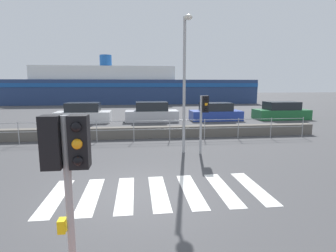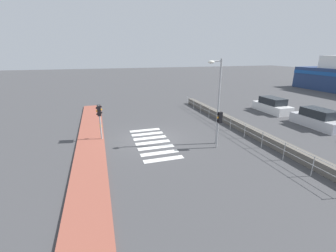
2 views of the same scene
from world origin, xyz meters
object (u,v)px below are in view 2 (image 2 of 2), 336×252
at_px(streetlamp, 217,93).
at_px(parked_car_white, 272,106).
at_px(parked_car_silver, 317,119).
at_px(traffic_light_near, 99,113).
at_px(traffic_light_far, 219,122).

bearing_deg(streetlamp, parked_car_white, 121.11).
bearing_deg(parked_car_silver, traffic_light_near, -96.94).
xyz_separation_m(parked_car_white, parked_car_silver, (5.25, 0.00, 0.01)).
distance_m(traffic_light_far, parked_car_silver, 10.34).
distance_m(traffic_light_far, streetlamp, 1.86).
relative_size(streetlamp, parked_car_white, 1.36).
bearing_deg(traffic_light_near, streetlamp, 68.33).
xyz_separation_m(traffic_light_far, parked_car_silver, (-1.56, 10.16, -1.14)).
height_order(traffic_light_near, parked_car_white, traffic_light_near).
bearing_deg(traffic_light_far, parked_car_silver, 98.70).
height_order(traffic_light_near, parked_car_silver, traffic_light_near).
relative_size(traffic_light_far, parked_car_silver, 0.59).
xyz_separation_m(traffic_light_near, parked_car_white, (-3.15, 17.27, -1.32)).
xyz_separation_m(traffic_light_near, streetlamp, (2.89, 7.27, 1.51)).
bearing_deg(streetlamp, traffic_light_near, -111.67).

